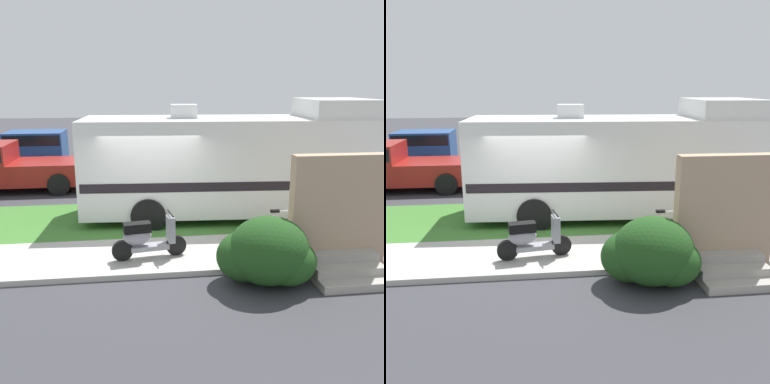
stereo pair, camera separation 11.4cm
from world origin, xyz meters
TOP-DOWN VIEW (x-y plane):
  - ground_plane at (0.00, 0.00)m, footprint 80.00×80.00m
  - sidewalk at (0.00, -1.20)m, footprint 24.00×2.00m
  - grass_strip at (0.00, 1.50)m, footprint 24.00×3.40m
  - motorhome_rv at (2.28, 1.59)m, footprint 8.00×2.93m
  - scooter at (-0.16, -1.41)m, footprint 1.59×0.55m
  - bicycle at (2.91, -1.11)m, footprint 1.72×0.52m
  - pickup_truck_near at (-5.01, 5.71)m, footprint 5.08×2.24m
  - pickup_truck_far at (-5.59, 9.39)m, footprint 5.40×2.09m
  - porch_steps at (3.70, -2.29)m, footprint 2.00×1.26m
  - bush_by_porch at (2.07, -2.69)m, footprint 1.85×1.38m
  - bottle_green at (4.41, -0.93)m, footprint 0.07×0.07m

SIDE VIEW (x-z plane):
  - ground_plane at x=0.00m, z-range 0.00..0.00m
  - grass_strip at x=0.00m, z-range 0.00..0.08m
  - sidewalk at x=0.00m, z-range 0.00..0.12m
  - bottle_green at x=4.41m, z-range 0.10..0.39m
  - bicycle at x=2.91m, z-range 0.06..0.97m
  - scooter at x=-0.16m, z-range 0.09..1.06m
  - bush_by_porch at x=2.07m, z-range -0.04..1.27m
  - pickup_truck_near at x=-5.01m, z-range 0.07..1.77m
  - pickup_truck_far at x=-5.59m, z-range 0.07..1.78m
  - porch_steps at x=3.70m, z-range -0.23..2.17m
  - motorhome_rv at x=2.28m, z-range -0.09..3.24m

